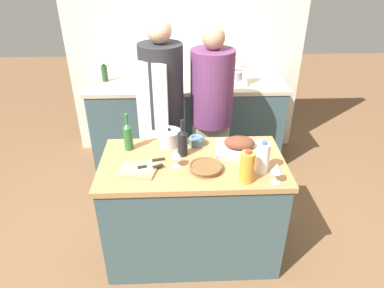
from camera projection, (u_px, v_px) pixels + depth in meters
The scene contains 23 objects.
ground_plane at pixel (193, 248), 2.86m from camera, with size 12.00×12.00×0.00m, color brown.
kitchen_island at pixel (193, 208), 2.65m from camera, with size 1.32×0.70×0.86m.
back_counter at pixel (187, 123), 3.86m from camera, with size 2.11×0.60×0.94m.
back_wall at pixel (186, 43), 3.76m from camera, with size 2.61×0.10×2.55m.
roasting_pan at pixel (239, 147), 2.51m from camera, with size 0.37×0.29×0.13m.
wicker_basket at pixel (206, 167), 2.32m from camera, with size 0.23×0.23×0.04m.
cutting_board at pixel (138, 170), 2.32m from camera, with size 0.28×0.24×0.02m.
stock_pot at pixel (169, 138), 2.61m from camera, with size 0.18×0.18×0.15m.
mixing_bowl at pixel (197, 141), 2.62m from camera, with size 0.12×0.12×0.07m.
juice_jug at pixel (247, 167), 2.18m from camera, with size 0.09×0.09×0.23m.
milk_jug at pixel (263, 158), 2.26m from camera, with size 0.09×0.09×0.23m.
wine_bottle_green at pixel (183, 141), 2.45m from camera, with size 0.07×0.07×0.28m.
wine_bottle_dark at pixel (128, 136), 2.53m from camera, with size 0.07×0.07×0.29m.
wine_glass_left at pixel (176, 154), 2.32m from camera, with size 0.08×0.08×0.14m.
wine_glass_right at pixel (277, 169), 2.16m from camera, with size 0.08×0.08×0.14m.
knife_chef at pixel (149, 161), 2.43m from camera, with size 0.25×0.08×0.01m.
knife_paring at pixel (135, 168), 2.32m from camera, with size 0.17×0.07×0.01m.
knife_bread at pixel (150, 168), 2.31m from camera, with size 0.19×0.12×0.01m.
stand_mixer at pixel (238, 73), 3.53m from camera, with size 0.18×0.14×0.29m.
condiment_bottle_tall at pixel (168, 78), 3.54m from camera, with size 0.05×0.05×0.17m.
condiment_bottle_short at pixel (105, 73), 3.64m from camera, with size 0.06×0.06×0.19m.
person_cook_aproned at pixel (163, 109), 3.01m from camera, with size 0.40×0.41×1.72m.
person_cook_guest at pixel (211, 111), 3.09m from camera, with size 0.38×0.38×1.65m.
Camera 1 is at (-0.09, -2.05, 2.17)m, focal length 32.00 mm.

